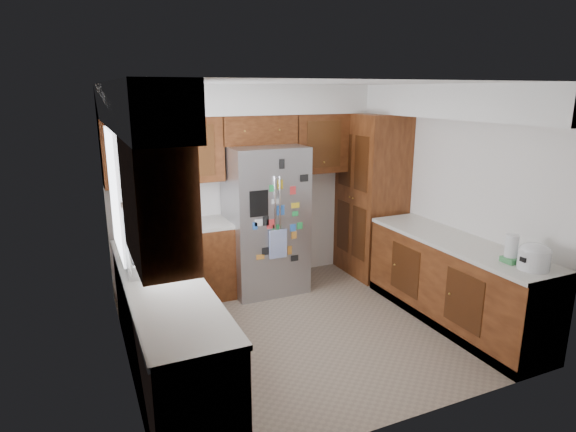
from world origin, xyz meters
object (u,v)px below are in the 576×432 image
object	(u,v)px
fridge	(265,219)
rice_cooker	(534,256)
paper_towel	(511,248)
pantry	(371,196)

from	to	relation	value
fridge	rice_cooker	bearing A→B (deg)	-59.87
rice_cooker	paper_towel	xyz separation A→B (m)	(-0.04, 0.21, 0.01)
pantry	rice_cooker	distance (m)	2.53
rice_cooker	pantry	bearing A→B (deg)	89.99
pantry	rice_cooker	bearing A→B (deg)	-90.01
pantry	paper_towel	bearing A→B (deg)	-90.88
pantry	paper_towel	world-z (taller)	pantry
pantry	paper_towel	distance (m)	2.32
fridge	paper_towel	size ratio (longest dim) A/B	7.00
pantry	fridge	world-z (taller)	pantry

